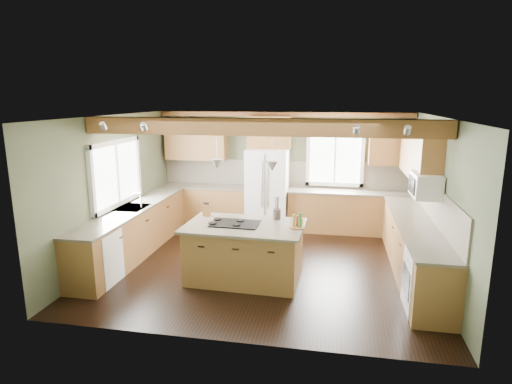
# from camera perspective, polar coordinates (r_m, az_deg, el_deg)

# --- Properties ---
(floor) EXTENTS (5.60, 5.60, 0.00)m
(floor) POSITION_cam_1_polar(r_m,az_deg,el_deg) (7.71, 1.19, -9.64)
(floor) COLOR black
(floor) RESTS_ON ground
(ceiling) EXTENTS (5.60, 5.60, 0.00)m
(ceiling) POSITION_cam_1_polar(r_m,az_deg,el_deg) (7.14, 1.29, 10.06)
(ceiling) COLOR silver
(ceiling) RESTS_ON wall_back
(wall_back) EXTENTS (5.60, 0.00, 5.60)m
(wall_back) POSITION_cam_1_polar(r_m,az_deg,el_deg) (9.75, 3.64, 3.02)
(wall_back) COLOR #484F38
(wall_back) RESTS_ON ground
(wall_left) EXTENTS (0.00, 5.00, 5.00)m
(wall_left) POSITION_cam_1_polar(r_m,az_deg,el_deg) (8.24, -18.36, 0.63)
(wall_left) COLOR #484F38
(wall_left) RESTS_ON ground
(wall_right) EXTENTS (0.00, 5.00, 5.00)m
(wall_right) POSITION_cam_1_polar(r_m,az_deg,el_deg) (7.41, 23.14, -1.04)
(wall_right) COLOR #484F38
(wall_right) RESTS_ON ground
(ceiling_beam) EXTENTS (5.55, 0.26, 0.26)m
(ceiling_beam) POSITION_cam_1_polar(r_m,az_deg,el_deg) (6.51, 0.34, 8.67)
(ceiling_beam) COLOR brown
(ceiling_beam) RESTS_ON ceiling
(soffit_trim) EXTENTS (5.55, 0.20, 0.10)m
(soffit_trim) POSITION_cam_1_polar(r_m,az_deg,el_deg) (9.52, 3.67, 10.30)
(soffit_trim) COLOR brown
(soffit_trim) RESTS_ON ceiling
(backsplash_back) EXTENTS (5.58, 0.03, 0.58)m
(backsplash_back) POSITION_cam_1_polar(r_m,az_deg,el_deg) (9.75, 3.62, 2.49)
(backsplash_back) COLOR brown
(backsplash_back) RESTS_ON wall_back
(backsplash_right) EXTENTS (0.03, 3.70, 0.58)m
(backsplash_right) POSITION_cam_1_polar(r_m,az_deg,el_deg) (7.47, 22.88, -1.61)
(backsplash_right) COLOR brown
(backsplash_right) RESTS_ON wall_right
(base_cab_back_left) EXTENTS (2.02, 0.60, 0.88)m
(base_cab_back_left) POSITION_cam_1_polar(r_m,az_deg,el_deg) (10.01, -6.87, -1.82)
(base_cab_back_left) COLOR brown
(base_cab_back_left) RESTS_ON floor
(counter_back_left) EXTENTS (2.06, 0.64, 0.04)m
(counter_back_left) POSITION_cam_1_polar(r_m,az_deg,el_deg) (9.91, -6.94, 0.76)
(counter_back_left) COLOR #433D31
(counter_back_left) RESTS_ON base_cab_back_left
(base_cab_back_right) EXTENTS (2.62, 0.60, 0.88)m
(base_cab_back_right) POSITION_cam_1_polar(r_m,az_deg,el_deg) (9.57, 12.24, -2.69)
(base_cab_back_right) COLOR brown
(base_cab_back_right) RESTS_ON floor
(counter_back_right) EXTENTS (2.66, 0.64, 0.04)m
(counter_back_right) POSITION_cam_1_polar(r_m,az_deg,el_deg) (9.46, 12.37, -0.00)
(counter_back_right) COLOR #433D31
(counter_back_right) RESTS_ON base_cab_back_right
(base_cab_left) EXTENTS (0.60, 3.70, 0.88)m
(base_cab_left) POSITION_cam_1_polar(r_m,az_deg,el_deg) (8.35, -15.98, -5.15)
(base_cab_left) COLOR brown
(base_cab_left) RESTS_ON floor
(counter_left) EXTENTS (0.64, 3.74, 0.04)m
(counter_left) POSITION_cam_1_polar(r_m,az_deg,el_deg) (8.23, -16.17, -2.10)
(counter_left) COLOR #433D31
(counter_left) RESTS_ON base_cab_left
(base_cab_right) EXTENTS (0.60, 3.70, 0.88)m
(base_cab_right) POSITION_cam_1_polar(r_m,az_deg,el_deg) (7.63, 20.29, -7.16)
(base_cab_right) COLOR brown
(base_cab_right) RESTS_ON floor
(counter_right) EXTENTS (0.64, 3.74, 0.04)m
(counter_right) POSITION_cam_1_polar(r_m,az_deg,el_deg) (7.49, 20.55, -3.84)
(counter_right) COLOR #433D31
(counter_right) RESTS_ON base_cab_right
(upper_cab_back_left) EXTENTS (1.40, 0.35, 0.90)m
(upper_cab_back_left) POSITION_cam_1_polar(r_m,az_deg,el_deg) (9.93, -7.99, 6.89)
(upper_cab_back_left) COLOR brown
(upper_cab_back_left) RESTS_ON wall_back
(upper_cab_over_fridge) EXTENTS (0.96, 0.35, 0.70)m
(upper_cab_over_fridge) POSITION_cam_1_polar(r_m,az_deg,el_deg) (9.51, 1.77, 7.97)
(upper_cab_over_fridge) COLOR brown
(upper_cab_over_fridge) RESTS_ON wall_back
(upper_cab_right) EXTENTS (0.35, 2.20, 0.90)m
(upper_cab_right) POSITION_cam_1_polar(r_m,az_deg,el_deg) (8.13, 21.00, 4.94)
(upper_cab_right) COLOR brown
(upper_cab_right) RESTS_ON wall_right
(upper_cab_back_corner) EXTENTS (0.90, 0.35, 0.90)m
(upper_cab_back_corner) POSITION_cam_1_polar(r_m,az_deg,el_deg) (9.48, 17.57, 6.16)
(upper_cab_back_corner) COLOR brown
(upper_cab_back_corner) RESTS_ON wall_back
(window_left) EXTENTS (0.04, 1.60, 1.05)m
(window_left) POSITION_cam_1_polar(r_m,az_deg,el_deg) (8.22, -18.19, 2.40)
(window_left) COLOR white
(window_left) RESTS_ON wall_left
(window_back) EXTENTS (1.10, 0.04, 1.00)m
(window_back) POSITION_cam_1_polar(r_m,az_deg,el_deg) (9.62, 10.48, 4.22)
(window_back) COLOR white
(window_back) RESTS_ON wall_back
(sink) EXTENTS (0.50, 0.65, 0.03)m
(sink) POSITION_cam_1_polar(r_m,az_deg,el_deg) (8.23, -16.17, -2.06)
(sink) COLOR #262628
(sink) RESTS_ON counter_left
(faucet) EXTENTS (0.02, 0.02, 0.28)m
(faucet) POSITION_cam_1_polar(r_m,az_deg,el_deg) (8.11, -15.10, -1.14)
(faucet) COLOR #B2B2B7
(faucet) RESTS_ON sink
(dishwasher) EXTENTS (0.60, 0.60, 0.84)m
(dishwasher) POSITION_cam_1_polar(r_m,az_deg,el_deg) (7.28, -20.46, -8.20)
(dishwasher) COLOR white
(dishwasher) RESTS_ON floor
(oven) EXTENTS (0.60, 0.72, 0.84)m
(oven) POSITION_cam_1_polar(r_m,az_deg,el_deg) (6.44, 22.08, -11.08)
(oven) COLOR white
(oven) RESTS_ON floor
(microwave) EXTENTS (0.40, 0.70, 0.38)m
(microwave) POSITION_cam_1_polar(r_m,az_deg,el_deg) (7.26, 21.69, 0.85)
(microwave) COLOR white
(microwave) RESTS_ON wall_right
(pendant_left) EXTENTS (0.18, 0.18, 0.16)m
(pendant_left) POSITION_cam_1_polar(r_m,az_deg,el_deg) (6.74, -5.25, 3.70)
(pendant_left) COLOR #B2B2B7
(pendant_left) RESTS_ON ceiling
(pendant_right) EXTENTS (0.18, 0.18, 0.16)m
(pendant_right) POSITION_cam_1_polar(r_m,az_deg,el_deg) (6.53, 2.16, 3.46)
(pendant_right) COLOR #B2B2B7
(pendant_right) RESTS_ON ceiling
(refrigerator) EXTENTS (0.90, 0.74, 1.80)m
(refrigerator) POSITION_cam_1_polar(r_m,az_deg,el_deg) (9.49, 1.53, 0.33)
(refrigerator) COLOR white
(refrigerator) RESTS_ON floor
(island) EXTENTS (1.80, 1.14, 0.88)m
(island) POSITION_cam_1_polar(r_m,az_deg,el_deg) (6.99, -1.53, -8.15)
(island) COLOR brown
(island) RESTS_ON floor
(island_top) EXTENTS (1.92, 1.26, 0.04)m
(island_top) POSITION_cam_1_polar(r_m,az_deg,el_deg) (6.84, -1.55, -4.54)
(island_top) COLOR #433D31
(island_top) RESTS_ON island
(cooktop) EXTENTS (0.78, 0.54, 0.02)m
(cooktop) POSITION_cam_1_polar(r_m,az_deg,el_deg) (6.87, -2.75, -4.22)
(cooktop) COLOR black
(cooktop) RESTS_ON island_top
(knife_block) EXTENTS (0.14, 0.12, 0.19)m
(knife_block) POSITION_cam_1_polar(r_m,az_deg,el_deg) (7.36, -6.61, -2.45)
(knife_block) COLOR brown
(knife_block) RESTS_ON island_top
(utensil_crock) EXTENTS (0.17, 0.17, 0.17)m
(utensil_crock) POSITION_cam_1_polar(r_m,az_deg,el_deg) (7.13, 2.79, -2.96)
(utensil_crock) COLOR #483F39
(utensil_crock) RESTS_ON island_top
(bottle_tray) EXTENTS (0.33, 0.33, 0.23)m
(bottle_tray) POSITION_cam_1_polar(r_m,az_deg,el_deg) (6.68, 5.52, -3.81)
(bottle_tray) COLOR brown
(bottle_tray) RESTS_ON island_top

